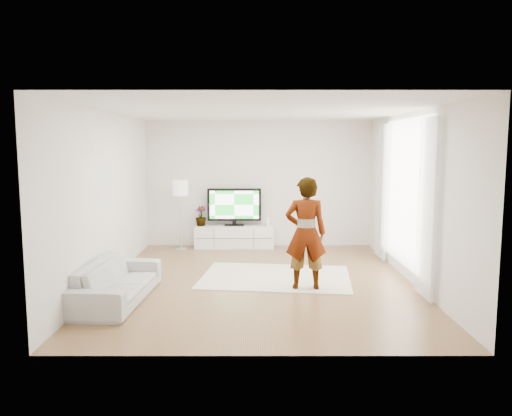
{
  "coord_description": "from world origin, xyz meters",
  "views": [
    {
      "loc": [
        -0.07,
        -8.12,
        2.25
      ],
      "look_at": [
        -0.06,
        0.4,
        1.18
      ],
      "focal_mm": 35.0,
      "sensor_mm": 36.0,
      "label": 1
    }
  ],
  "objects_px": {
    "rug": "(276,277)",
    "player": "(306,233)",
    "media_console": "(234,237)",
    "television": "(234,205)",
    "floor_lamp": "(180,191)",
    "sofa": "(118,281)"
  },
  "relations": [
    {
      "from": "rug",
      "to": "sofa",
      "type": "relative_size",
      "value": 1.26
    },
    {
      "from": "rug",
      "to": "player",
      "type": "relative_size",
      "value": 1.43
    },
    {
      "from": "rug",
      "to": "floor_lamp",
      "type": "height_order",
      "value": "floor_lamp"
    },
    {
      "from": "media_console",
      "to": "rug",
      "type": "relative_size",
      "value": 0.69
    },
    {
      "from": "television",
      "to": "rug",
      "type": "height_order",
      "value": "television"
    },
    {
      "from": "rug",
      "to": "sofa",
      "type": "xyz_separation_m",
      "value": [
        -2.35,
        -1.31,
        0.28
      ]
    },
    {
      "from": "media_console",
      "to": "sofa",
      "type": "bearing_deg",
      "value": -111.7
    },
    {
      "from": "television",
      "to": "floor_lamp",
      "type": "distance_m",
      "value": 1.22
    },
    {
      "from": "television",
      "to": "rug",
      "type": "xyz_separation_m",
      "value": [
        0.81,
        -2.57,
        -0.93
      ]
    },
    {
      "from": "media_console",
      "to": "rug",
      "type": "xyz_separation_m",
      "value": [
        0.81,
        -2.54,
        -0.24
      ]
    },
    {
      "from": "television",
      "to": "sofa",
      "type": "xyz_separation_m",
      "value": [
        -1.53,
        -3.87,
        -0.64
      ]
    },
    {
      "from": "rug",
      "to": "player",
      "type": "xyz_separation_m",
      "value": [
        0.44,
        -0.69,
        0.88
      ]
    },
    {
      "from": "media_console",
      "to": "television",
      "type": "height_order",
      "value": "television"
    },
    {
      "from": "television",
      "to": "player",
      "type": "height_order",
      "value": "player"
    },
    {
      "from": "media_console",
      "to": "floor_lamp",
      "type": "distance_m",
      "value": 1.56
    },
    {
      "from": "sofa",
      "to": "floor_lamp",
      "type": "relative_size",
      "value": 1.32
    },
    {
      "from": "media_console",
      "to": "player",
      "type": "bearing_deg",
      "value": -68.82
    },
    {
      "from": "rug",
      "to": "player",
      "type": "bearing_deg",
      "value": -57.66
    },
    {
      "from": "media_console",
      "to": "player",
      "type": "xyz_separation_m",
      "value": [
        1.25,
        -3.23,
        0.65
      ]
    },
    {
      "from": "rug",
      "to": "sofa",
      "type": "bearing_deg",
      "value": -150.88
    },
    {
      "from": "player",
      "to": "rug",
      "type": "bearing_deg",
      "value": -55.47
    },
    {
      "from": "rug",
      "to": "floor_lamp",
      "type": "xyz_separation_m",
      "value": [
        -1.96,
        2.29,
        1.27
      ]
    }
  ]
}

